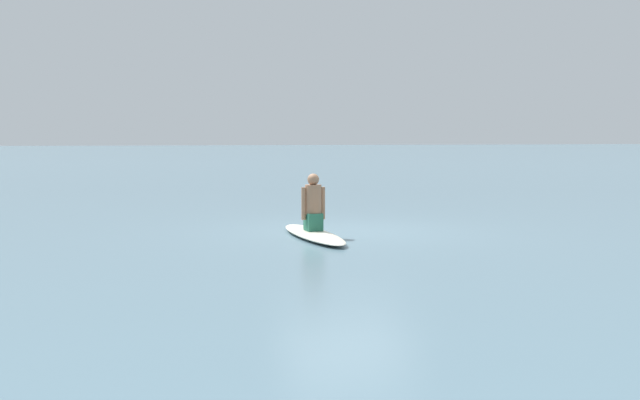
{
  "coord_description": "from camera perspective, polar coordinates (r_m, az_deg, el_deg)",
  "views": [
    {
      "loc": [
        -5.35,
        -12.45,
        1.72
      ],
      "look_at": [
        -0.72,
        -0.44,
        0.65
      ],
      "focal_mm": 40.72,
      "sensor_mm": 36.0,
      "label": 1
    }
  ],
  "objects": [
    {
      "name": "surfboard",
      "position": [
        12.72,
        -0.53,
        -2.7
      ],
      "size": [
        0.76,
        2.91,
        0.13
      ],
      "primitive_type": "ellipsoid",
      "rotation": [
        0.0,
        0.0,
        1.52
      ],
      "color": "silver",
      "rests_on": "ground"
    },
    {
      "name": "person_paddler",
      "position": [
        12.67,
        -0.53,
        -0.38
      ],
      "size": [
        0.44,
        0.34,
        1.0
      ],
      "rotation": [
        0.0,
        0.0,
        1.52
      ],
      "color": "#26664C",
      "rests_on": "surfboard"
    },
    {
      "name": "ground_plane",
      "position": [
        13.66,
        2.14,
        -2.47
      ],
      "size": [
        400.0,
        400.0,
        0.0
      ],
      "primitive_type": "plane",
      "color": "slate"
    }
  ]
}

